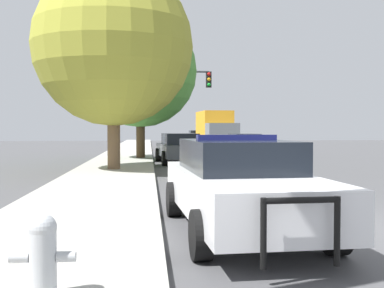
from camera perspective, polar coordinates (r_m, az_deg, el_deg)
ground_plane at (r=8.51m, az=21.76°, el=-9.52°), size 110.00×110.00×0.00m
sidewalk_left at (r=7.72m, az=-15.01°, el=-10.14°), size 3.00×110.00×0.13m
police_car at (r=7.79m, az=5.63°, el=-4.69°), size 2.25×5.18×1.56m
fire_hydrant at (r=4.71m, az=-17.27°, el=-12.16°), size 0.59×0.26×0.76m
traffic_light at (r=27.44m, az=-2.76°, el=6.03°), size 4.23×0.35×4.89m
car_background_oncoming at (r=29.61m, az=6.29°, el=0.07°), size 2.17×4.70×1.31m
car_background_distant at (r=45.18m, az=0.64°, el=0.78°), size 1.93×4.08×1.43m
car_background_midblock at (r=22.62m, az=-1.52°, el=-0.42°), size 2.20×4.66×1.41m
box_truck at (r=39.60m, az=2.80°, el=1.86°), size 2.82×7.05×3.04m
tree_sidewalk_near at (r=18.46m, az=-9.31°, el=11.36°), size 5.96×5.96×7.56m
tree_sidewalk_mid at (r=25.06m, az=-6.14°, el=8.63°), size 5.82×5.82×7.39m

